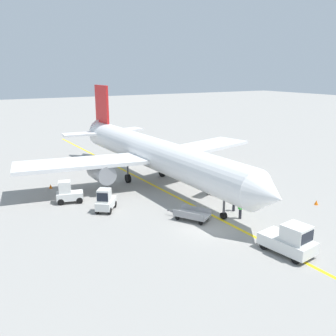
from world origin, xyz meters
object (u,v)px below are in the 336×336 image
pushback_tug (290,240)px  safety_cone_nose_left (51,186)px  belt_loader_forward_hold (219,183)px  safety_cone_nose_right (316,202)px  ground_crew_marshaller (240,208)px  ground_crew_wing_walker (234,201)px  airliner (152,153)px  baggage_tug_near_wing (105,201)px  baggage_tug_by_cargo_door (68,193)px  baggage_cart_loaded (192,215)px

pushback_tug → safety_cone_nose_left: 25.04m
belt_loader_forward_hold → safety_cone_nose_right: size_ratio=11.24×
pushback_tug → safety_cone_nose_right: (9.44, 5.44, -0.77)m
ground_crew_marshaller → safety_cone_nose_right: (8.29, -0.94, -0.69)m
ground_crew_wing_walker → safety_cone_nose_left: size_ratio=3.86×
pushback_tug → ground_crew_wing_walker: bearing=77.2°
airliner → baggage_tug_near_wing: airliner is taller
ground_crew_wing_walker → safety_cone_nose_right: 8.08m
baggage_tug_by_cargo_door → baggage_cart_loaded: size_ratio=0.73×
ground_crew_wing_walker → safety_cone_nose_left: 19.26m
pushback_tug → baggage_tug_by_cargo_door: 20.16m
airliner → baggage_tug_by_cargo_door: size_ratio=13.28×
ground_crew_wing_walker → baggage_tug_by_cargo_door: bearing=142.2°
safety_cone_nose_right → baggage_tug_by_cargo_door: bearing=148.7°
baggage_tug_by_cargo_door → ground_crew_marshaller: (11.38, -11.00, -0.02)m
baggage_tug_near_wing → ground_crew_marshaller: size_ratio=1.59×
pushback_tug → baggage_tug_near_wing: 15.76m
airliner → baggage_tug_by_cargo_door: 10.12m
baggage_tug_near_wing → safety_cone_nose_right: (17.42, -8.16, -0.71)m
baggage_cart_loaded → safety_cone_nose_right: baggage_cart_loaded is taller
baggage_cart_loaded → pushback_tug: bearing=-73.0°
baggage_tug_by_cargo_door → baggage_tug_near_wing: bearing=-59.2°
airliner → baggage_cart_loaded: bearing=-99.9°
ground_crew_marshaller → ground_crew_wing_walker: bearing=67.9°
belt_loader_forward_hold → baggage_cart_loaded: (-6.71, -5.12, -0.31)m
airliner → safety_cone_nose_left: airliner is taller
baggage_tug_near_wing → safety_cone_nose_left: 9.45m
baggage_tug_near_wing → ground_crew_wing_walker: 11.28m
baggage_cart_loaded → ground_crew_marshaller: size_ratio=2.13×
airliner → safety_cone_nose_right: 17.22m
airliner → ground_crew_marshaller: 13.06m
airliner → ground_crew_wing_walker: bearing=-77.8°
safety_cone_nose_left → safety_cone_nose_right: bearing=-40.5°
baggage_tug_by_cargo_door → safety_cone_nose_left: bearing=95.2°
baggage_tug_near_wing → baggage_tug_by_cargo_door: bearing=120.8°
pushback_tug → safety_cone_nose_left: (-10.71, 22.62, -0.77)m
pushback_tug → baggage_tug_by_cargo_door: pushback_tug is taller
airliner → belt_loader_forward_hold: (4.79, -5.81, -2.64)m
pushback_tug → baggage_cart_loaded: pushback_tug is taller
safety_cone_nose_right → ground_crew_marshaller: bearing=173.6°
ground_crew_marshaller → ground_crew_wing_walker: size_ratio=1.00×
pushback_tug → safety_cone_nose_right: bearing=29.9°
baggage_tug_near_wing → baggage_tug_by_cargo_door: same height
baggage_cart_loaded → baggage_tug_by_cargo_door: bearing=130.0°
baggage_tug_by_cargo_door → safety_cone_nose_right: bearing=-31.3°
baggage_cart_loaded → ground_crew_marshaller: bearing=-25.9°
ground_crew_marshaller → safety_cone_nose_left: 20.13m
pushback_tug → ground_crew_wing_walker: 8.22m
safety_cone_nose_left → safety_cone_nose_right: 26.48m
pushback_tug → belt_loader_forward_hold: size_ratio=0.78×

